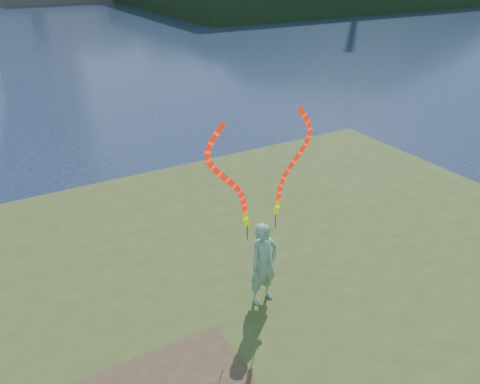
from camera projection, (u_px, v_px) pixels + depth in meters
ground at (205, 298)px, 10.48m from camera, size 320.00×320.00×0.00m
grassy_knoll at (260, 354)px, 8.56m from camera, size 20.00×18.00×0.80m
woman_with_ribbons at (264, 238)px, 8.61m from camera, size 2.06×0.50×4.07m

